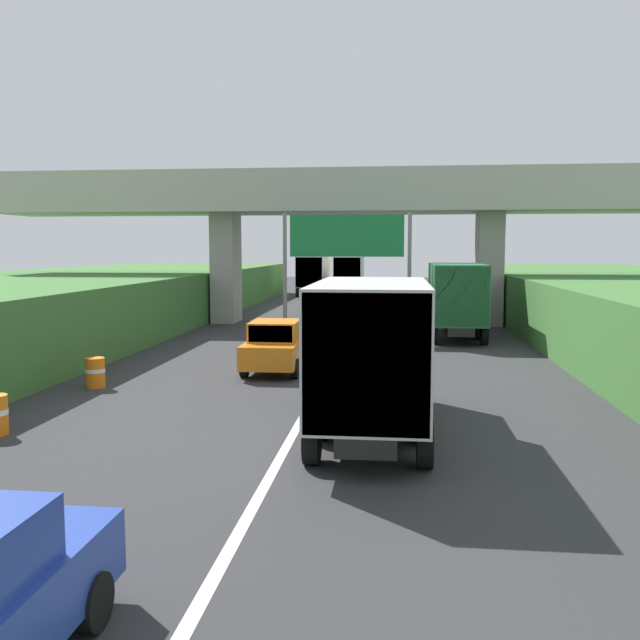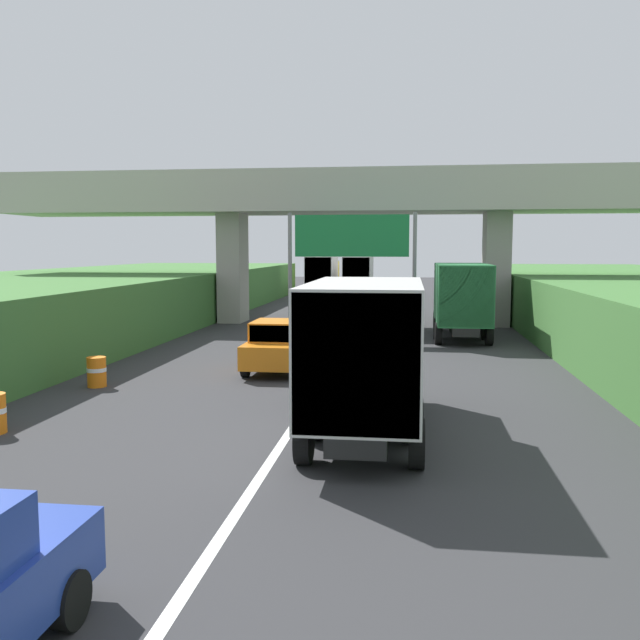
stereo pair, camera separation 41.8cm
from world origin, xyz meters
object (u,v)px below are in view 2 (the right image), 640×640
truck_green (461,296)px  car_orange (278,346)px  truck_yellow (323,273)px  truck_black (368,349)px  construction_barrel_3 (97,372)px  overhead_highway_sign (352,245)px  truck_white (359,274)px

truck_green → car_orange: bearing=-125.3°
truck_yellow → truck_green: bearing=-70.4°
truck_black → truck_green: (3.23, 17.04, 0.00)m
truck_yellow → construction_barrel_3: bearing=-92.4°
truck_yellow → overhead_highway_sign: bearing=-80.2°
truck_yellow → construction_barrel_3: 40.74m
truck_white → car_orange: size_ratio=1.78×
overhead_highway_sign → truck_green: overhead_highway_sign is taller
construction_barrel_3 → overhead_highway_sign: bearing=61.3°
truck_black → truck_white: bearing=94.5°
truck_white → car_orange: (-0.01, -36.95, -1.08)m
car_orange → overhead_highway_sign: bearing=78.7°
construction_barrel_3 → truck_green: bearing=47.9°
truck_green → truck_yellow: bearing=109.6°
truck_yellow → truck_black: 45.40m
truck_yellow → construction_barrel_3: (-1.68, -40.68, -1.47)m
truck_yellow → truck_black: bearing=-81.5°
overhead_highway_sign → truck_black: (1.75, -16.29, -2.36)m
overhead_highway_sign → truck_black: size_ratio=0.81×
truck_yellow → truck_green: (9.92, -27.87, 0.00)m
truck_black → construction_barrel_3: (-8.37, 4.22, -1.47)m
truck_green → truck_white: bearing=103.7°
truck_black → truck_green: same height
overhead_highway_sign → truck_green: bearing=8.6°
truck_white → construction_barrel_3: bearing=-96.9°
truck_green → construction_barrel_3: bearing=-132.1°
truck_white → construction_barrel_3: (-4.88, -40.26, -1.47)m
truck_green → construction_barrel_3: size_ratio=8.11×
car_orange → truck_white: bearing=90.0°
overhead_highway_sign → truck_yellow: 29.14m
truck_yellow → car_orange: (3.19, -37.37, -1.08)m
overhead_highway_sign → truck_green: (4.98, 0.75, -2.36)m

